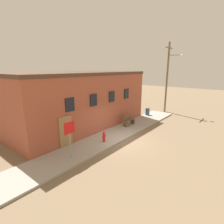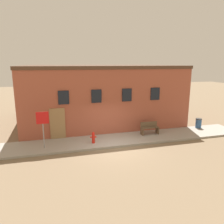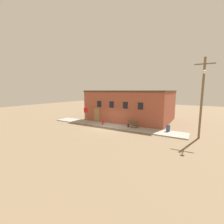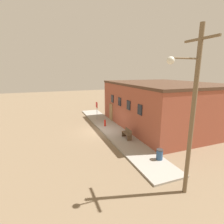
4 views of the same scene
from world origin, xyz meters
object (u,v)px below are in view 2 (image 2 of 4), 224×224
at_px(fire_hydrant, 93,137).
at_px(stop_sign, 43,123).
at_px(trash_bin, 198,123).
at_px(bench, 150,128).

relative_size(fire_hydrant, stop_sign, 0.33).
height_order(stop_sign, trash_bin, stop_sign).
height_order(stop_sign, bench, stop_sign).
bearing_deg(bench, fire_hydrant, -170.54).
bearing_deg(fire_hydrant, bench, 9.46).
distance_m(fire_hydrant, trash_bin, 8.64).
bearing_deg(fire_hydrant, trash_bin, 7.20).
distance_m(stop_sign, bench, 7.32).
xyz_separation_m(fire_hydrant, trash_bin, (8.57, 1.08, 0.01)).
xyz_separation_m(bench, trash_bin, (4.36, 0.38, -0.05)).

